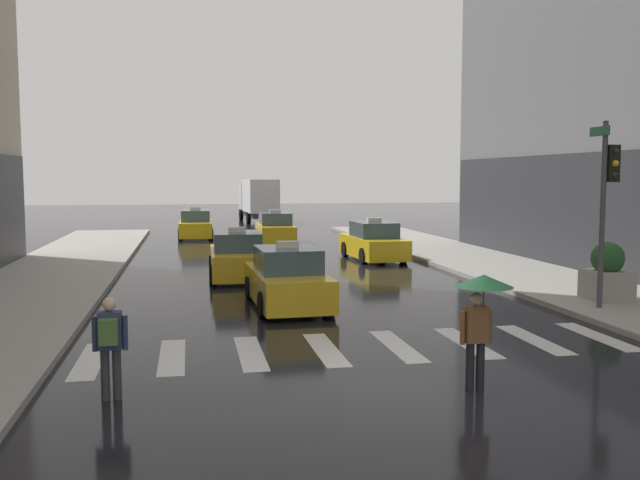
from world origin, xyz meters
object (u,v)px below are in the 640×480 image
(taxi_third, at_px, (373,243))
(box_truck, at_px, (258,199))
(taxi_fifth, at_px, (196,226))
(taxi_fourth, at_px, (275,229))
(planter_near_corner, at_px, (607,273))
(traffic_light_pole, at_px, (607,188))
(pedestrian_with_umbrella, at_px, (481,300))
(taxi_second, at_px, (237,258))
(taxi_lead, at_px, (287,280))
(pedestrian_with_backpack, at_px, (110,340))

(taxi_third, relative_size, box_truck, 0.61)
(box_truck, bearing_deg, taxi_fifth, -110.51)
(taxi_fourth, xyz_separation_m, planter_near_corner, (6.81, -19.63, 0.15))
(traffic_light_pole, relative_size, taxi_fourth, 1.05)
(taxi_third, relative_size, pedestrian_with_umbrella, 2.38)
(pedestrian_with_umbrella, relative_size, planter_near_corner, 1.21)
(taxi_second, relative_size, pedestrian_with_umbrella, 2.36)
(taxi_lead, xyz_separation_m, pedestrian_with_umbrella, (2.08, -8.01, 0.79))
(taxi_third, xyz_separation_m, planter_near_corner, (3.61, -11.29, 0.15))
(taxi_second, bearing_deg, traffic_light_pole, -41.96)
(taxi_lead, bearing_deg, taxi_second, 99.98)
(taxi_second, xyz_separation_m, taxi_fourth, (2.91, 12.68, 0.00))
(taxi_third, height_order, taxi_fifth, same)
(taxi_lead, bearing_deg, taxi_third, 62.59)
(traffic_light_pole, bearing_deg, taxi_fifth, 112.65)
(traffic_light_pole, bearing_deg, pedestrian_with_umbrella, -136.64)
(traffic_light_pole, distance_m, taxi_fourth, 21.69)
(taxi_lead, distance_m, box_truck, 35.35)
(taxi_second, distance_m, taxi_fifth, 16.42)
(pedestrian_with_backpack, bearing_deg, planter_near_corner, 25.34)
(taxi_lead, relative_size, taxi_fourth, 1.01)
(traffic_light_pole, xyz_separation_m, pedestrian_with_backpack, (-11.80, -4.91, -2.29))
(taxi_lead, distance_m, taxi_fifth, 22.02)
(taxi_fifth, distance_m, pedestrian_with_umbrella, 30.24)
(traffic_light_pole, distance_m, pedestrian_with_backpack, 12.98)
(pedestrian_with_backpack, xyz_separation_m, planter_near_corner, (12.60, 5.97, -0.10))
(taxi_fifth, height_order, pedestrian_with_backpack, taxi_fifth)
(taxi_lead, distance_m, pedestrian_with_backpack, 8.33)
(taxi_fourth, bearing_deg, taxi_third, -69.05)
(taxi_lead, relative_size, planter_near_corner, 2.87)
(box_truck, xyz_separation_m, pedestrian_with_backpack, (-6.61, -42.60, -0.88))
(taxi_lead, xyz_separation_m, taxi_second, (-0.97, 5.54, 0.00))
(traffic_light_pole, xyz_separation_m, box_truck, (-5.19, 37.70, -1.41))
(taxi_fourth, bearing_deg, box_truck, 87.26)
(taxi_lead, bearing_deg, taxi_fourth, 83.95)
(taxi_second, bearing_deg, taxi_lead, -80.02)
(box_truck, distance_m, pedestrian_with_umbrella, 43.24)
(traffic_light_pole, xyz_separation_m, taxi_third, (-2.82, 12.35, -2.53))
(pedestrian_with_backpack, relative_size, planter_near_corner, 1.03)
(planter_near_corner, bearing_deg, pedestrian_with_umbrella, -135.28)
(box_truck, bearing_deg, taxi_third, -84.64)
(taxi_fourth, relative_size, pedestrian_with_umbrella, 2.35)
(taxi_second, bearing_deg, taxi_fifth, 94.40)
(taxi_second, xyz_separation_m, pedestrian_with_umbrella, (3.05, -13.55, 0.79))
(box_truck, bearing_deg, taxi_fourth, -92.74)
(taxi_third, distance_m, pedestrian_with_backpack, 19.46)
(taxi_third, height_order, pedestrian_with_backpack, taxi_third)
(pedestrian_with_umbrella, height_order, pedestrian_with_backpack, pedestrian_with_umbrella)
(taxi_third, relative_size, taxi_fourth, 1.01)
(taxi_fifth, bearing_deg, taxi_second, -85.60)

